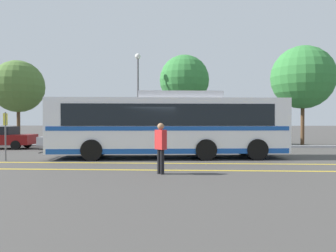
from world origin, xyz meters
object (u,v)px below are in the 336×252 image
at_px(tree_1, 184,80).
at_px(tree_2, 303,77).
at_px(bus_stop_sign, 5,130).
at_px(transit_bus, 168,124).
at_px(street_lamp, 138,85).
at_px(parked_car_0, 3,138).
at_px(tree_0, 18,87).
at_px(pedestrian_0, 161,145).
at_px(parked_car_1, 73,139).

distance_m(tree_1, tree_2, 9.18).
distance_m(bus_stop_sign, tree_1, 14.00).
bearing_deg(transit_bus, street_lamp, 13.70).
bearing_deg(parked_car_0, tree_2, 99.04).
distance_m(parked_car_0, tree_1, 13.49).
height_order(street_lamp, tree_1, tree_1).
distance_m(transit_bus, tree_0, 17.06).
bearing_deg(tree_0, tree_1, -5.92).
relative_size(transit_bus, tree_1, 1.73).
height_order(pedestrian_0, tree_1, tree_1).
bearing_deg(street_lamp, tree_1, 22.06).
xyz_separation_m(parked_car_1, tree_2, (16.46, 4.80, 4.56)).
bearing_deg(street_lamp, bus_stop_sign, -117.56).
xyz_separation_m(parked_car_1, tree_1, (7.29, 4.37, 4.37)).
distance_m(bus_stop_sign, tree_2, 21.04).
distance_m(bus_stop_sign, tree_0, 13.80).
height_order(parked_car_1, tree_1, tree_1).
xyz_separation_m(transit_bus, tree_0, (-13.14, 10.45, 3.05)).
relative_size(pedestrian_0, tree_1, 0.26).
xyz_separation_m(parked_car_1, tree_0, (-6.67, 5.82, 4.09)).
relative_size(parked_car_0, parked_car_1, 0.96).
height_order(parked_car_1, pedestrian_0, pedestrian_0).
height_order(pedestrian_0, street_lamp, street_lamp).
xyz_separation_m(parked_car_1, bus_stop_sign, (-1.00, -6.32, 0.78)).
xyz_separation_m(bus_stop_sign, tree_0, (-5.67, 12.14, 3.31)).
bearing_deg(tree_2, parked_car_1, -163.75).
bearing_deg(bus_stop_sign, tree_2, -62.76).
bearing_deg(parked_car_0, street_lamp, 104.88).
bearing_deg(transit_bus, tree_0, 46.25).
relative_size(bus_stop_sign, tree_1, 0.32).
bearing_deg(transit_bus, tree_2, -51.90).
height_order(tree_0, tree_1, tree_1).
distance_m(transit_bus, tree_1, 9.64).
height_order(transit_bus, street_lamp, street_lamp).
relative_size(street_lamp, tree_1, 0.98).
bearing_deg(transit_bus, parked_car_0, 61.78).
bearing_deg(pedestrian_0, tree_1, 134.77).
bearing_deg(tree_1, transit_bus, -95.19).
bearing_deg(tree_1, street_lamp, -157.94).
relative_size(pedestrian_0, tree_0, 0.26).
distance_m(parked_car_0, street_lamp, 9.84).
bearing_deg(parked_car_0, tree_1, 105.99).
bearing_deg(bus_stop_sign, transit_bus, -82.52).
bearing_deg(tree_2, street_lamp, -171.80).
bearing_deg(tree_1, parked_car_0, -160.67).
height_order(transit_bus, parked_car_0, transit_bus).
distance_m(parked_car_0, bus_stop_sign, 7.52).
distance_m(pedestrian_0, tree_2, 18.11).
relative_size(parked_car_1, street_lamp, 0.62).
bearing_deg(transit_bus, tree_1, -10.44).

